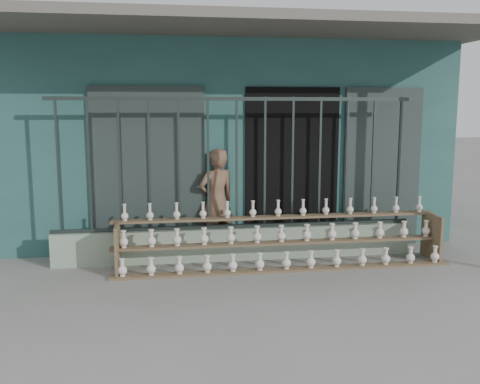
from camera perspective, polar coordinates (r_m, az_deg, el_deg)
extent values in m
plane|color=slate|center=(6.34, 1.38, -10.37)|extent=(60.00, 60.00, 0.00)
cube|color=#27524F|center=(10.26, -2.79, 6.16)|extent=(7.00, 5.00, 3.20)
cube|color=black|center=(8.01, 5.50, 2.47)|extent=(1.40, 0.12, 2.40)
cube|color=#212C2A|center=(7.73, -9.72, 2.15)|extent=(1.60, 0.08, 2.40)
cube|color=#212C2A|center=(8.42, 14.85, 2.53)|extent=(1.20, 0.08, 2.40)
cube|color=#59544C|center=(7.25, -0.25, 17.30)|extent=(7.40, 2.00, 0.12)
cube|color=#8BA089|center=(7.51, -0.35, -5.50)|extent=(5.00, 0.20, 0.45)
cube|color=#283330|center=(7.35, -18.83, 2.63)|extent=(0.03, 0.03, 1.80)
cube|color=#283330|center=(7.29, -15.79, 2.72)|extent=(0.03, 0.03, 1.80)
cube|color=#283330|center=(7.25, -12.72, 2.81)|extent=(0.03, 0.03, 1.80)
cube|color=#283330|center=(7.23, -9.62, 2.89)|extent=(0.03, 0.03, 1.80)
cube|color=#283330|center=(7.24, -6.51, 2.96)|extent=(0.03, 0.03, 1.80)
cube|color=#283330|center=(7.26, -3.42, 3.02)|extent=(0.03, 0.03, 1.80)
cube|color=#283330|center=(7.31, -0.35, 3.07)|extent=(0.03, 0.03, 1.80)
cube|color=#283330|center=(7.37, 2.66, 3.12)|extent=(0.03, 0.03, 1.80)
cube|color=#283330|center=(7.46, 5.62, 3.15)|extent=(0.03, 0.03, 1.80)
cube|color=#283330|center=(7.57, 8.50, 3.18)|extent=(0.03, 0.03, 1.80)
cube|color=#283330|center=(7.69, 11.29, 3.19)|extent=(0.03, 0.03, 1.80)
cube|color=#283330|center=(7.83, 13.99, 3.20)|extent=(0.03, 0.03, 1.80)
cube|color=#283330|center=(7.99, 16.59, 3.21)|extent=(0.03, 0.03, 1.80)
cube|color=#283330|center=(7.27, -0.36, 9.91)|extent=(5.00, 0.04, 0.05)
cube|color=#283330|center=(7.45, -0.35, -3.64)|extent=(5.00, 0.04, 0.05)
cube|color=brown|center=(7.05, 4.90, -8.27)|extent=(4.50, 0.18, 0.03)
cube|color=brown|center=(7.20, 4.47, -5.41)|extent=(4.50, 0.18, 0.03)
cube|color=brown|center=(7.37, 4.06, -2.68)|extent=(4.50, 0.18, 0.03)
cube|color=brown|center=(7.04, -12.93, -5.91)|extent=(0.04, 0.55, 0.64)
cube|color=brown|center=(7.96, 19.77, -4.50)|extent=(0.04, 0.55, 0.64)
imported|color=brown|center=(7.75, -2.50, -0.98)|extent=(0.65, 0.54, 1.53)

